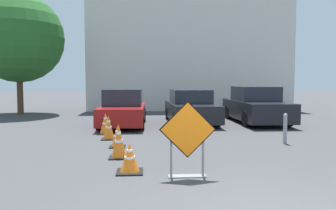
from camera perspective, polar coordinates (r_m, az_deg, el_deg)
The scene contains 13 objects.
ground_plane at distance 14.06m, azimuth 2.20°, elevation -3.27°, with size 96.00×96.00×0.00m, color #3D3D3F.
road_closed_sign at distance 6.14m, azimuth 3.42°, elevation -5.44°, with size 1.07×0.20×1.45m.
traffic_cone_nearest at distance 6.60m, azimuth -6.68°, elevation -9.16°, with size 0.52×0.52×0.60m.
traffic_cone_second at distance 7.83m, azimuth -8.56°, elevation -6.28°, with size 0.46×0.46×0.81m.
traffic_cone_third at distance 9.13m, azimuth -8.81°, elevation -5.45°, with size 0.43×0.43×0.61m.
traffic_cone_fourth at distance 10.38m, azimuth -10.30°, elevation -3.88°, with size 0.45×0.45×0.76m.
traffic_cone_fifth at distance 11.46m, azimuth -10.81°, elevation -3.21°, with size 0.54×0.54×0.74m.
parked_car_nearest at distance 13.52m, azimuth -7.80°, elevation -0.73°, with size 1.85×4.09×1.49m.
parked_car_second at distance 14.32m, azimuth 3.94°, elevation -0.46°, with size 1.98×4.48×1.45m.
parked_car_third at distance 14.94m, azimuth 14.98°, elevation -0.17°, with size 1.94×4.68×1.58m.
bollard_nearest at distance 10.10m, azimuth 19.73°, elevation -3.73°, with size 0.12×0.12×0.88m.
building_facade_backdrop at distance 22.65m, azimuth 3.36°, elevation 9.04°, with size 12.88×5.00×7.51m.
street_tree_behind_lot at distance 19.81m, azimuth -24.62°, elevation 10.57°, with size 4.83×4.83×6.58m.
Camera 1 is at (-1.56, -3.85, 1.80)m, focal length 35.00 mm.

